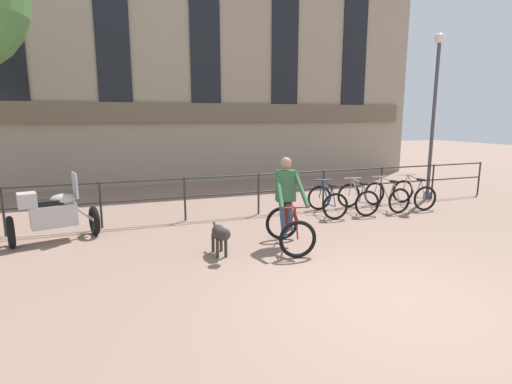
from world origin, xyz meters
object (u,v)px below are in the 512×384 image
(street_lamp, at_px, (434,109))
(parked_bicycle_near_lamp, at_px, (327,201))
(cyclist_with_bike, at_px, (288,207))
(parked_bicycle_far_end, at_px, (414,194))
(parked_bicycle_mid_right, at_px, (386,196))
(parked_bicycle_mid_left, at_px, (358,198))
(parked_motorcycle, at_px, (53,214))
(dog, at_px, (220,234))

(street_lamp, bearing_deg, parked_bicycle_near_lamp, -169.35)
(cyclist_with_bike, bearing_deg, parked_bicycle_far_end, 31.63)
(cyclist_with_bike, bearing_deg, parked_bicycle_mid_right, 36.24)
(parked_bicycle_near_lamp, distance_m, parked_bicycle_mid_left, 0.91)
(parked_bicycle_near_lamp, relative_size, street_lamp, 0.25)
(cyclist_with_bike, bearing_deg, parked_bicycle_near_lamp, 53.49)
(parked_bicycle_mid_right, bearing_deg, parked_bicycle_far_end, -179.24)
(parked_motorcycle, distance_m, parked_bicycle_far_end, 8.97)
(dog, distance_m, street_lamp, 8.11)
(parked_bicycle_mid_left, height_order, parked_bicycle_far_end, same)
(parked_bicycle_mid_right, bearing_deg, parked_bicycle_mid_left, 0.76)
(parked_bicycle_near_lamp, distance_m, parked_bicycle_far_end, 2.73)
(parked_motorcycle, bearing_deg, dog, -138.62)
(parked_bicycle_far_end, distance_m, street_lamp, 2.71)
(parked_bicycle_far_end, xyz_separation_m, street_lamp, (1.19, 0.74, 2.32))
(cyclist_with_bike, relative_size, parked_bicycle_far_end, 1.42)
(parked_motorcycle, xyz_separation_m, street_lamp, (10.16, 0.80, 2.11))
(parked_bicycle_far_end, bearing_deg, cyclist_with_bike, 30.79)
(dog, relative_size, parked_bicycle_mid_right, 0.85)
(parked_bicycle_near_lamp, relative_size, parked_bicycle_far_end, 0.99)
(parked_bicycle_near_lamp, bearing_deg, cyclist_with_bike, 51.91)
(parked_bicycle_near_lamp, relative_size, parked_bicycle_mid_right, 1.06)
(cyclist_with_bike, relative_size, dog, 1.80)
(cyclist_with_bike, bearing_deg, dog, -165.69)
(street_lamp, bearing_deg, dog, -159.07)
(dog, relative_size, parked_bicycle_mid_left, 0.79)
(parked_bicycle_near_lamp, height_order, parked_bicycle_far_end, same)
(dog, xyz_separation_m, parked_bicycle_near_lamp, (3.35, 2.05, -0.05))
(parked_bicycle_near_lamp, height_order, street_lamp, street_lamp)
(dog, bearing_deg, street_lamp, 22.04)
(parked_bicycle_near_lamp, bearing_deg, parked_bicycle_mid_right, -172.16)
(parked_motorcycle, relative_size, parked_bicycle_mid_right, 1.54)
(parked_motorcycle, height_order, parked_bicycle_mid_right, parked_motorcycle)
(parked_motorcycle, bearing_deg, parked_bicycle_far_end, -103.68)
(dog, bearing_deg, parked_bicycle_far_end, 19.68)
(dog, height_order, parked_bicycle_mid_left, parked_bicycle_mid_left)
(parked_bicycle_mid_left, distance_m, parked_bicycle_far_end, 1.82)
(dog, xyz_separation_m, street_lamp, (7.28, 2.78, 2.27))
(cyclist_with_bike, distance_m, parked_bicycle_far_end, 5.12)
(cyclist_with_bike, distance_m, dog, 1.41)
(cyclist_with_bike, bearing_deg, parked_motorcycle, 165.68)
(dog, bearing_deg, parked_bicycle_near_lamp, 32.48)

